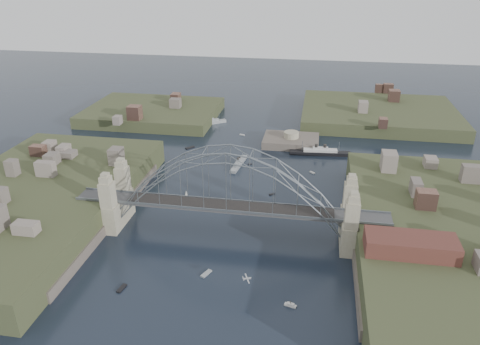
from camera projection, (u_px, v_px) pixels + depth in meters
name	position (u px, v px, depth m)	size (l,w,h in m)	color
ground	(229.00, 233.00, 126.33)	(500.00, 500.00, 0.00)	black
bridge	(228.00, 193.00, 121.22)	(84.00, 13.80, 24.60)	#434345
shore_west	(35.00, 209.00, 134.29)	(50.50, 90.00, 12.00)	#373E22
shore_east	(452.00, 246.00, 116.74)	(50.50, 90.00, 12.00)	#373E22
headland_nw	(153.00, 116.00, 219.75)	(60.00, 45.00, 9.00)	#373E22
headland_ne	(378.00, 118.00, 217.02)	(70.00, 55.00, 9.50)	#373E22
fort_island	(291.00, 145.00, 187.42)	(22.00, 16.00, 9.40)	#544B42
wharf_shed	(411.00, 245.00, 102.89)	(20.00, 8.00, 4.00)	#592D26
finger_pier	(390.00, 319.00, 94.96)	(4.00, 22.00, 1.40)	#434345
naval_cruiser_near	(239.00, 163.00, 167.92)	(3.90, 15.51, 4.61)	#92989A
naval_cruiser_far	(209.00, 122.00, 210.39)	(14.13, 11.04, 5.35)	#92989A
ocean_liner	(320.00, 152.00, 177.14)	(23.28, 4.97, 5.67)	black
aeroplane	(246.00, 279.00, 100.51)	(2.00, 3.39, 0.52)	#B5B8BD
small_boat_a	(186.00, 194.00, 145.58)	(1.67, 2.43, 2.38)	silver
small_boat_b	(272.00, 194.00, 146.90)	(1.66, 1.84, 0.45)	silver
small_boat_c	(206.00, 274.00, 109.53)	(2.32, 3.40, 0.45)	silver
small_boat_d	(312.00, 173.00, 161.98)	(2.06, 1.97, 0.45)	silver
small_boat_e	(190.00, 148.00, 183.67)	(3.45, 3.93, 0.45)	silver
small_boat_f	(250.00, 164.00, 168.73)	(1.59, 1.08, 0.45)	silver
small_boat_g	(290.00, 305.00, 99.34)	(2.77, 1.52, 1.43)	silver
small_boat_h	(242.00, 135.00, 197.24)	(2.39, 1.52, 0.45)	silver
small_boat_i	(342.00, 217.00, 133.62)	(1.84, 2.68, 0.45)	silver
small_boat_j	(122.00, 288.00, 104.60)	(1.55, 3.17, 0.45)	silver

